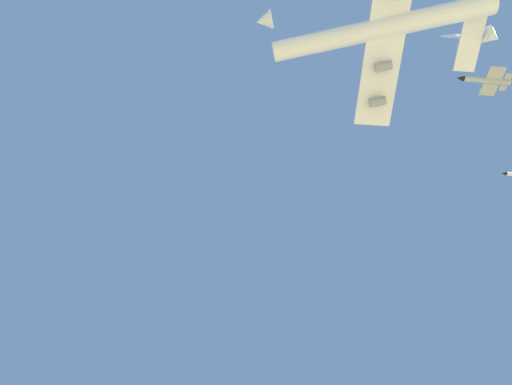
{
  "coord_description": "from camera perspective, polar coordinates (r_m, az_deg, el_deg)",
  "views": [
    {
      "loc": [
        31.78,
        64.05,
        2.91
      ],
      "look_at": [
        -8.14,
        38.86,
        68.22
      ],
      "focal_mm": 27.03,
      "sensor_mm": 36.0,
      "label": 1
    }
  ],
  "objects": [
    {
      "name": "chase_jet_lead",
      "position": [
        126.53,
        30.93,
        14.02
      ],
      "size": [
        11.61,
        13.83,
        4.0
      ],
      "rotation": [
        0.0,
        0.0,
        -0.92
      ],
      "color": "#999EA3"
    },
    {
      "name": "carrier_jet",
      "position": [
        137.28,
        18.43,
        21.97
      ],
      "size": [
        54.48,
        66.27,
        23.57
      ],
      "rotation": [
        0.28,
        0.0,
        -0.94
      ],
      "color": "white"
    }
  ]
}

